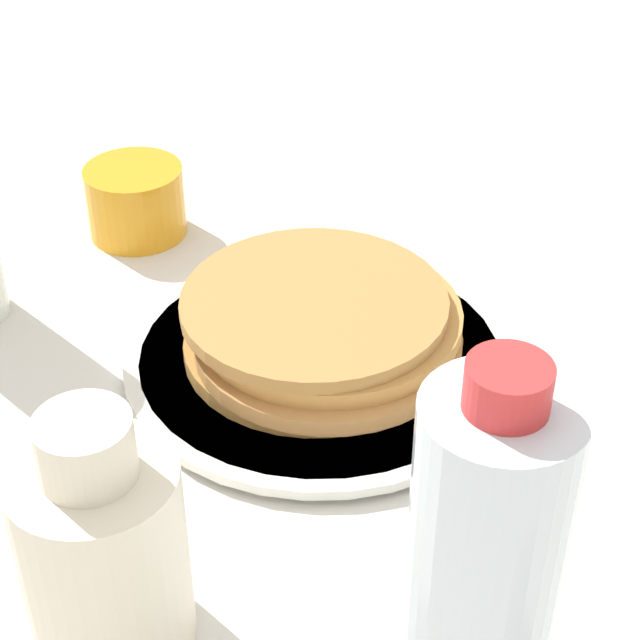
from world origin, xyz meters
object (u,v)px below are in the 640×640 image
plate (320,358)px  cream_jug (103,549)px  pancake_stack (322,327)px  water_bottle_far (477,621)px  juice_glass (136,201)px

plate → cream_jug: (-0.25, 0.04, 0.06)m
plate → pancake_stack: bearing=-119.6°
cream_jug → water_bottle_far: (-0.04, -0.19, 0.05)m
juice_glass → water_bottle_far: (-0.42, -0.34, 0.09)m
water_bottle_far → pancake_stack: bearing=26.4°
pancake_stack → juice_glass: size_ratio=2.41×
pancake_stack → plate: bearing=60.4°
plate → juice_glass: (0.14, 0.20, 0.02)m
plate → water_bottle_far: water_bottle_far is taller
plate → water_bottle_far: (-0.29, -0.14, 0.11)m
plate → pancake_stack: 0.03m
plate → juice_glass: 0.24m
pancake_stack → cream_jug: cream_jug is taller
plate → water_bottle_far: bearing=-153.4°
cream_jug → water_bottle_far: water_bottle_far is taller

